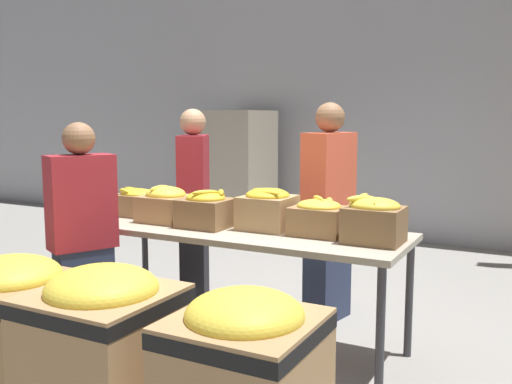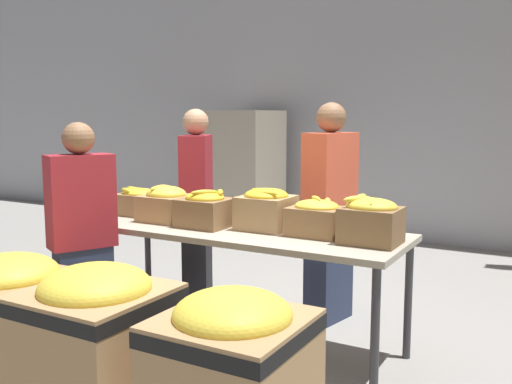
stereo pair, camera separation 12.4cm
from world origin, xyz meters
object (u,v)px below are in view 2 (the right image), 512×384
object	(u,v)px
volunteer_0	(83,241)
donation_bin_0	(11,321)
pallet_stack_0	(244,174)
donation_bin_2	(233,377)
banana_box_1	(166,203)
donation_bin_1	(97,341)
sorting_table	(237,237)
volunteer_1	(197,207)
volunteer_2	(330,214)
banana_box_5	(371,220)
banana_box_4	(317,217)
banana_box_2	(205,209)
banana_box_0	(140,201)
banana_box_3	(266,208)

from	to	relation	value
volunteer_0	donation_bin_0	world-z (taller)	volunteer_0
volunteer_0	pallet_stack_0	world-z (taller)	pallet_stack_0
donation_bin_2	pallet_stack_0	size ratio (longest dim) A/B	0.50
banana_box_1	donation_bin_1	xyz separation A→B (m)	(0.51, -1.21, -0.51)
pallet_stack_0	volunteer_0	bearing A→B (deg)	-74.55
sorting_table	volunteer_1	size ratio (longest dim) A/B	1.40
banana_box_1	pallet_stack_0	distance (m)	3.43
volunteer_2	pallet_stack_0	size ratio (longest dim) A/B	1.02
banana_box_5	donation_bin_2	size ratio (longest dim) A/B	0.40
banana_box_4	donation_bin_2	world-z (taller)	banana_box_4
banana_box_2	donation_bin_2	world-z (taller)	banana_box_2
banana_box_1	donation_bin_2	world-z (taller)	banana_box_1
banana_box_5	donation_bin_0	size ratio (longest dim) A/B	0.41
banana_box_0	banana_box_5	xyz separation A→B (m)	(1.86, -0.09, 0.04)
banana_box_2	banana_box_4	world-z (taller)	banana_box_2
banana_box_3	donation_bin_0	size ratio (longest dim) A/B	0.41
sorting_table	pallet_stack_0	distance (m)	3.66
banana_box_0	volunteer_1	xyz separation A→B (m)	(0.12, 0.58, -0.11)
donation_bin_0	pallet_stack_0	xyz separation A→B (m)	(-1.11, 4.40, 0.38)
banana_box_0	donation_bin_2	bearing A→B (deg)	-38.46
donation_bin_0	pallet_stack_0	world-z (taller)	pallet_stack_0
banana_box_0	donation_bin_0	bearing A→B (deg)	-81.77
volunteer_2	volunteer_0	bearing A→B (deg)	-28.08
volunteer_1	banana_box_5	bearing A→B (deg)	42.94
sorting_table	donation_bin_0	xyz separation A→B (m)	(-0.73, -1.23, -0.33)
volunteer_0	pallet_stack_0	distance (m)	3.95
banana_box_1	banana_box_4	xyz separation A→B (m)	(1.15, 0.06, -0.01)
banana_box_1	banana_box_3	world-z (taller)	banana_box_3
volunteer_1	banana_box_0	bearing A→B (deg)	-37.45
banana_box_0	banana_box_3	xyz separation A→B (m)	(1.11, -0.01, 0.04)
banana_box_1	pallet_stack_0	world-z (taller)	pallet_stack_0
banana_box_0	donation_bin_2	distance (m)	2.17
banana_box_0	volunteer_1	size ratio (longest dim) A/B	0.21
volunteer_1	donation_bin_1	distance (m)	2.06
sorting_table	banana_box_5	distance (m)	0.96
banana_box_4	banana_box_5	world-z (taller)	banana_box_5
banana_box_2	banana_box_3	distance (m)	0.42
banana_box_0	banana_box_2	size ratio (longest dim) A/B	1.03
banana_box_1	banana_box_3	distance (m)	0.77
donation_bin_2	volunteer_1	bearing A→B (deg)	129.02
sorting_table	volunteer_1	distance (m)	1.04
pallet_stack_0	sorting_table	bearing A→B (deg)	-59.86
sorting_table	banana_box_0	world-z (taller)	banana_box_0
banana_box_2	sorting_table	bearing A→B (deg)	18.16
banana_box_2	pallet_stack_0	bearing A→B (deg)	116.67
volunteer_1	banana_box_1	bearing A→B (deg)	-7.98
banana_box_1	banana_box_5	xyz separation A→B (m)	(1.52, 0.01, 0.01)
volunteer_0	donation_bin_1	bearing A→B (deg)	-103.53
banana_box_1	banana_box_0	bearing A→B (deg)	163.15
volunteer_1	donation_bin_0	size ratio (longest dim) A/B	2.02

